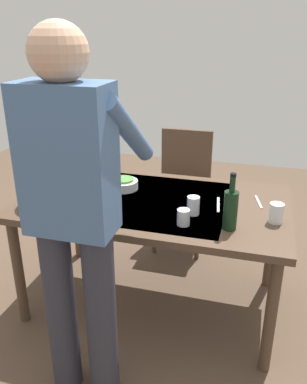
% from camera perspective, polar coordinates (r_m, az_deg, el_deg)
% --- Properties ---
extents(ground_plane, '(6.00, 6.00, 0.00)m').
position_cam_1_polar(ground_plane, '(2.72, -0.00, -15.17)').
color(ground_plane, brown).
extents(dining_table, '(1.56, 0.91, 0.72)m').
position_cam_1_polar(dining_table, '(2.37, -0.00, -2.68)').
color(dining_table, '#4C3828').
rests_on(dining_table, ground_plane).
extents(chair_near, '(0.40, 0.40, 0.91)m').
position_cam_1_polar(chair_near, '(3.17, 4.28, 1.59)').
color(chair_near, '#352114').
rests_on(chair_near, ground_plane).
extents(person_server, '(0.42, 0.61, 1.69)m').
position_cam_1_polar(person_server, '(1.68, -11.25, -2.49)').
color(person_server, '#2D2D38').
rests_on(person_server, ground_plane).
extents(wine_bottle, '(0.07, 0.07, 0.30)m').
position_cam_1_polar(wine_bottle, '(2.01, 10.93, -2.35)').
color(wine_bottle, black).
rests_on(wine_bottle, dining_table).
extents(wine_glass_left, '(0.07, 0.07, 0.15)m').
position_cam_1_polar(wine_glass_left, '(2.79, -9.20, 4.84)').
color(wine_glass_left, white).
rests_on(wine_glass_left, dining_table).
extents(water_cup_near_left, '(0.07, 0.07, 0.10)m').
position_cam_1_polar(water_cup_near_left, '(2.16, 5.68, -1.93)').
color(water_cup_near_left, silver).
rests_on(water_cup_near_left, dining_table).
extents(water_cup_near_right, '(0.07, 0.07, 0.09)m').
position_cam_1_polar(water_cup_near_right, '(2.05, 4.29, -3.61)').
color(water_cup_near_right, silver).
rests_on(water_cup_near_right, dining_table).
extents(water_cup_far_left, '(0.07, 0.07, 0.10)m').
position_cam_1_polar(water_cup_far_left, '(2.16, 17.08, -2.88)').
color(water_cup_far_left, silver).
rests_on(water_cup_far_left, dining_table).
extents(serving_bowl_pasta, '(0.30, 0.30, 0.07)m').
position_cam_1_polar(serving_bowl_pasta, '(2.33, -15.10, -1.21)').
color(serving_bowl_pasta, silver).
rests_on(serving_bowl_pasta, dining_table).
extents(side_bowl_salad, '(0.18, 0.18, 0.07)m').
position_cam_1_polar(side_bowl_salad, '(2.50, -4.30, 1.18)').
color(side_bowl_salad, silver).
rests_on(side_bowl_salad, dining_table).
extents(dinner_plate_near, '(0.23, 0.23, 0.01)m').
position_cam_1_polar(dinner_plate_near, '(2.55, -10.04, 0.65)').
color(dinner_plate_near, silver).
rests_on(dinner_plate_near, dining_table).
extents(table_knife, '(0.04, 0.20, 0.00)m').
position_cam_1_polar(table_knife, '(2.31, 9.21, -1.77)').
color(table_knife, silver).
rests_on(table_knife, dining_table).
extents(table_fork, '(0.05, 0.18, 0.00)m').
position_cam_1_polar(table_fork, '(2.39, 14.73, -1.37)').
color(table_fork, silver).
rests_on(table_fork, dining_table).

